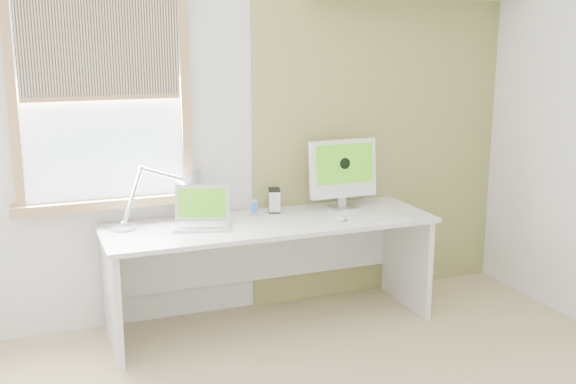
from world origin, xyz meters
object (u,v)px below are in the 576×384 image
desk (268,247)px  laptop (202,216)px  desk_lamp (180,190)px  external_drive (274,200)px  imac (343,170)px

desk → laptop: 0.51m
desk_lamp → external_drive: 0.67m
desk_lamp → external_drive: (0.66, -0.01, -0.13)m
laptop → external_drive: size_ratio=2.59×
laptop → desk: bearing=-0.8°
laptop → desk_lamp: bearing=121.0°
external_drive → imac: imac is taller
imac → desk: bearing=-170.8°
laptop → imac: imac is taller
laptop → external_drive: bearing=16.0°
laptop → external_drive: (0.56, 0.16, 0.02)m
desk → external_drive: size_ratio=13.48×
external_drive → laptop: bearing=-164.0°
desk_lamp → imac: size_ratio=1.44×
external_drive → imac: bearing=-7.8°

